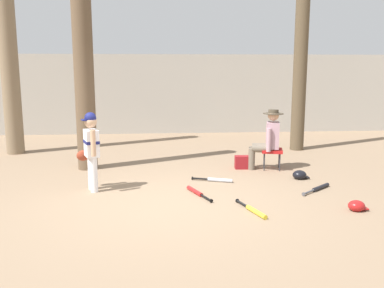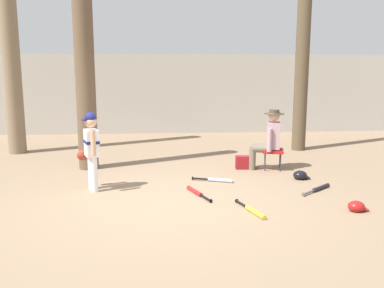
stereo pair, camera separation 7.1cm
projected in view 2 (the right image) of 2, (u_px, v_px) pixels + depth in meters
name	position (u px, v px, depth m)	size (l,w,h in m)	color
ground_plane	(166.00, 204.00, 6.27)	(60.00, 60.00, 0.00)	#897056
concrete_back_wall	(163.00, 94.00, 13.02)	(18.00, 0.36, 2.42)	#ADA89E
tree_near_player	(84.00, 55.00, 8.10)	(0.52, 0.52, 5.00)	brown
tree_behind_spectator	(302.00, 55.00, 10.02)	(0.48, 0.48, 5.12)	brown
young_ballplayer	(91.00, 146.00, 6.84)	(0.45, 0.56, 1.31)	white
folding_stool	(273.00, 152.00, 8.34)	(0.48, 0.48, 0.41)	red
seated_spectator	(268.00, 138.00, 8.30)	(0.68, 0.54, 1.20)	#6B6051
handbag_beside_stool	(244.00, 162.00, 8.43)	(0.34, 0.18, 0.26)	maroon
tree_far_left	(8.00, 14.00, 9.48)	(0.58, 0.58, 6.99)	#7F6B51
bat_black_composite	(319.00, 188.00, 6.95)	(0.65, 0.56, 0.07)	black
bat_aluminum_silver	(217.00, 180.00, 7.47)	(0.72, 0.31, 0.07)	#B7BCC6
bat_yellow_trainer	(253.00, 211.00, 5.85)	(0.30, 0.77, 0.07)	yellow
bat_red_barrel	(196.00, 192.00, 6.74)	(0.35, 0.78, 0.07)	red
batting_helmet_black	(300.00, 175.00, 7.64)	(0.30, 0.23, 0.17)	black
batting_helmet_red	(356.00, 206.00, 5.93)	(0.28, 0.22, 0.16)	#A81919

